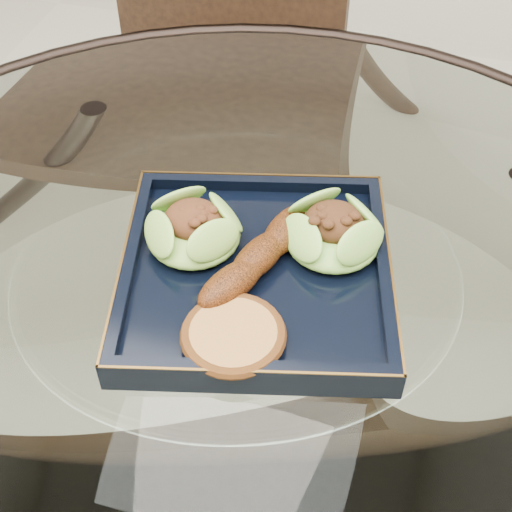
# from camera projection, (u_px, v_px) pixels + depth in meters

# --- Properties ---
(dining_table) EXTENTS (1.13, 1.13, 0.77)m
(dining_table) POSITION_uv_depth(u_px,v_px,m) (240.00, 390.00, 0.84)
(dining_table) COLOR white
(dining_table) RESTS_ON ground
(dining_chair) EXTENTS (0.44, 0.44, 1.00)m
(dining_chair) POSITION_uv_depth(u_px,v_px,m) (212.00, 124.00, 1.27)
(dining_chair) COLOR black
(dining_chair) RESTS_ON ground
(navy_plate) EXTENTS (0.32, 0.32, 0.02)m
(navy_plate) POSITION_uv_depth(u_px,v_px,m) (256.00, 276.00, 0.73)
(navy_plate) COLOR black
(navy_plate) RESTS_ON dining_table
(lettuce_wrap_left) EXTENTS (0.13, 0.13, 0.03)m
(lettuce_wrap_left) POSITION_uv_depth(u_px,v_px,m) (194.00, 231.00, 0.73)
(lettuce_wrap_left) COLOR #6FA730
(lettuce_wrap_left) RESTS_ON navy_plate
(lettuce_wrap_right) EXTENTS (0.13, 0.13, 0.04)m
(lettuce_wrap_right) POSITION_uv_depth(u_px,v_px,m) (333.00, 234.00, 0.73)
(lettuce_wrap_right) COLOR #60A630
(lettuce_wrap_right) RESTS_ON navy_plate
(roasted_plantain) EXTENTS (0.09, 0.17, 0.03)m
(roasted_plantain) POSITION_uv_depth(u_px,v_px,m) (259.00, 256.00, 0.71)
(roasted_plantain) COLOR #60280A
(roasted_plantain) RESTS_ON navy_plate
(crumb_patty) EXTENTS (0.11, 0.11, 0.02)m
(crumb_patty) POSITION_uv_depth(u_px,v_px,m) (233.00, 336.00, 0.65)
(crumb_patty) COLOR #B7763D
(crumb_patty) RESTS_ON navy_plate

